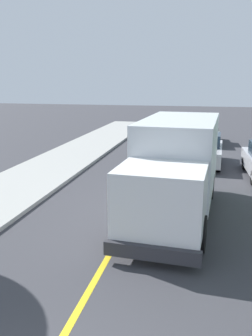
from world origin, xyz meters
The scene contains 4 objects.
centre_line_yellow centered at (0.00, 10.00, 0.00)m, with size 0.16×56.00×0.01m, color gold.
box_truck centered at (1.41, 8.54, 1.77)m, with size 2.81×7.31×3.20m.
parked_car_near centered at (2.30, 16.28, 0.79)m, with size 1.99×4.48×1.67m.
parked_car_mid centered at (2.29, 23.32, 0.79)m, with size 2.00×4.48×1.67m.
Camera 1 is at (2.31, -3.18, 4.50)m, focal length 38.45 mm.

